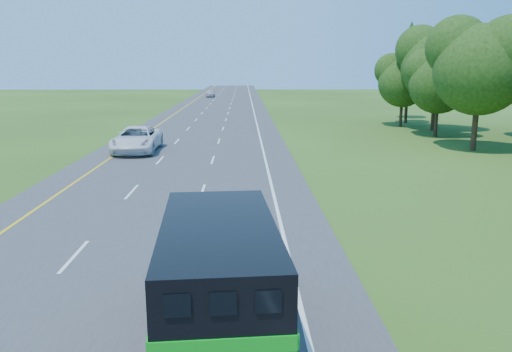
# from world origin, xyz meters

# --- Properties ---
(road) EXTENTS (15.00, 260.00, 0.04)m
(road) POSITION_xyz_m (0.00, 50.00, 0.02)
(road) COLOR #38383A
(road) RESTS_ON ground
(lane_markings) EXTENTS (11.15, 260.00, 0.01)m
(lane_markings) POSITION_xyz_m (0.00, 50.00, 0.04)
(lane_markings) COLOR yellow
(lane_markings) RESTS_ON road
(horse_truck) EXTENTS (2.81, 7.51, 3.26)m
(horse_truck) POSITION_xyz_m (3.43, 13.95, 1.78)
(horse_truck) COLOR black
(horse_truck) RESTS_ON road
(white_suv) EXTENTS (3.25, 6.85, 1.89)m
(white_suv) POSITION_xyz_m (-4.15, 41.70, 0.99)
(white_suv) COLOR white
(white_suv) RESTS_ON road
(far_car) EXTENTS (1.77, 4.40, 1.50)m
(far_car) POSITION_xyz_m (-3.07, 111.99, 0.79)
(far_car) COLOR #B2B2B9
(far_car) RESTS_ON road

